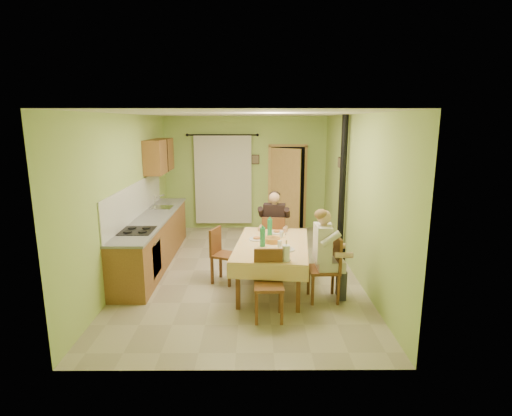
{
  "coord_description": "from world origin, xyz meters",
  "views": [
    {
      "loc": [
        0.22,
        -6.9,
        2.68
      ],
      "look_at": [
        0.25,
        0.1,
        1.15
      ],
      "focal_mm": 28.0,
      "sensor_mm": 36.0,
      "label": 1
    }
  ],
  "objects_px": {
    "man_far": "(274,220)",
    "dining_table": "(272,266)",
    "chair_right": "(324,281)",
    "chair_left": "(224,266)",
    "stove_flue": "(341,209)",
    "chair_near": "(269,299)",
    "chair_far": "(274,251)",
    "man_right": "(325,244)"
  },
  "relations": [
    {
      "from": "dining_table",
      "to": "man_right",
      "type": "height_order",
      "value": "man_right"
    },
    {
      "from": "chair_right",
      "to": "man_right",
      "type": "bearing_deg",
      "value": 90.0
    },
    {
      "from": "chair_far",
      "to": "man_far",
      "type": "height_order",
      "value": "man_far"
    },
    {
      "from": "dining_table",
      "to": "man_right",
      "type": "xyz_separation_m",
      "value": [
        0.76,
        -0.44,
        0.5
      ]
    },
    {
      "from": "man_right",
      "to": "chair_left",
      "type": "bearing_deg",
      "value": 64.41
    },
    {
      "from": "stove_flue",
      "to": "chair_far",
      "type": "bearing_deg",
      "value": -165.29
    },
    {
      "from": "chair_far",
      "to": "man_right",
      "type": "height_order",
      "value": "man_right"
    },
    {
      "from": "chair_right",
      "to": "man_far",
      "type": "distance_m",
      "value": 1.74
    },
    {
      "from": "dining_table",
      "to": "chair_left",
      "type": "bearing_deg",
      "value": 169.03
    },
    {
      "from": "chair_left",
      "to": "man_far",
      "type": "distance_m",
      "value": 1.32
    },
    {
      "from": "chair_near",
      "to": "man_far",
      "type": "distance_m",
      "value": 2.17
    },
    {
      "from": "dining_table",
      "to": "chair_far",
      "type": "xyz_separation_m",
      "value": [
        0.08,
        1.03,
        -0.09
      ]
    },
    {
      "from": "chair_far",
      "to": "chair_right",
      "type": "bearing_deg",
      "value": -57.27
    },
    {
      "from": "chair_far",
      "to": "stove_flue",
      "type": "distance_m",
      "value": 1.55
    },
    {
      "from": "chair_far",
      "to": "man_right",
      "type": "xyz_separation_m",
      "value": [
        0.68,
        -1.47,
        0.59
      ]
    },
    {
      "from": "chair_far",
      "to": "chair_near",
      "type": "bearing_deg",
      "value": -87.38
    },
    {
      "from": "chair_near",
      "to": "man_right",
      "type": "distance_m",
      "value": 1.19
    },
    {
      "from": "chair_far",
      "to": "chair_left",
      "type": "height_order",
      "value": "chair_far"
    },
    {
      "from": "chair_far",
      "to": "chair_left",
      "type": "bearing_deg",
      "value": -131.2
    },
    {
      "from": "chair_right",
      "to": "chair_left",
      "type": "distance_m",
      "value": 1.72
    },
    {
      "from": "chair_near",
      "to": "man_right",
      "type": "bearing_deg",
      "value": -145.94
    },
    {
      "from": "dining_table",
      "to": "stove_flue",
      "type": "relative_size",
      "value": 0.72
    },
    {
      "from": "chair_left",
      "to": "man_right",
      "type": "relative_size",
      "value": 0.67
    },
    {
      "from": "chair_near",
      "to": "man_far",
      "type": "relative_size",
      "value": 0.69
    },
    {
      "from": "dining_table",
      "to": "chair_right",
      "type": "xyz_separation_m",
      "value": [
        0.78,
        -0.44,
        -0.09
      ]
    },
    {
      "from": "chair_near",
      "to": "dining_table",
      "type": "bearing_deg",
      "value": -95.68
    },
    {
      "from": "chair_right",
      "to": "man_right",
      "type": "xyz_separation_m",
      "value": [
        -0.02,
        -0.0,
        0.59
      ]
    },
    {
      "from": "dining_table",
      "to": "chair_left",
      "type": "relative_size",
      "value": 2.17
    },
    {
      "from": "chair_right",
      "to": "chair_left",
      "type": "bearing_deg",
      "value": 64.63
    },
    {
      "from": "chair_far",
      "to": "chair_right",
      "type": "distance_m",
      "value": 1.63
    },
    {
      "from": "man_right",
      "to": "chair_near",
      "type": "bearing_deg",
      "value": 123.12
    },
    {
      "from": "stove_flue",
      "to": "man_right",
      "type": "bearing_deg",
      "value": -109.19
    },
    {
      "from": "chair_left",
      "to": "man_far",
      "type": "relative_size",
      "value": 0.67
    },
    {
      "from": "chair_near",
      "to": "chair_right",
      "type": "xyz_separation_m",
      "value": [
        0.87,
        0.59,
        0.0
      ]
    },
    {
      "from": "man_right",
      "to": "stove_flue",
      "type": "relative_size",
      "value": 0.5
    },
    {
      "from": "chair_far",
      "to": "stove_flue",
      "type": "bearing_deg",
      "value": 22.07
    },
    {
      "from": "chair_left",
      "to": "chair_far",
      "type": "bearing_deg",
      "value": 153.34
    },
    {
      "from": "chair_right",
      "to": "stove_flue",
      "type": "xyz_separation_m",
      "value": [
        0.62,
        1.82,
        0.73
      ]
    },
    {
      "from": "chair_far",
      "to": "man_right",
      "type": "bearing_deg",
      "value": -57.76
    },
    {
      "from": "chair_right",
      "to": "stove_flue",
      "type": "height_order",
      "value": "stove_flue"
    },
    {
      "from": "man_far",
      "to": "dining_table",
      "type": "bearing_deg",
      "value": -87.18
    },
    {
      "from": "man_far",
      "to": "chair_near",
      "type": "bearing_deg",
      "value": -87.4
    }
  ]
}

